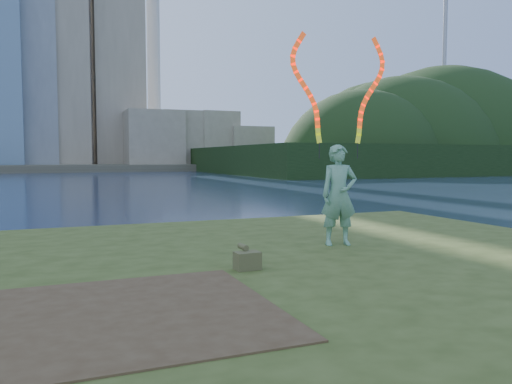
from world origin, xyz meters
name	(u,v)px	position (x,y,z in m)	size (l,w,h in m)	color
ground	(225,292)	(0.00, 0.00, 0.00)	(320.00, 320.00, 0.00)	#19253F
grassy_knoll	(277,309)	(0.00, -2.30, 0.34)	(20.00, 18.00, 0.80)	#374619
dirt_patch	(123,314)	(-2.20, -3.20, 0.81)	(3.20, 3.00, 0.02)	#47331E
far_shore	(69,167)	(0.00, 95.00, 0.60)	(320.00, 40.00, 1.20)	#4F493A
wooded_hill	(440,170)	(59.57, 59.96, 0.16)	(78.00, 50.00, 63.00)	black
woman_with_ribbons	(339,171)	(2.11, -0.43, 2.19)	(2.11, 0.65, 4.24)	#22764A
canvas_bag	(247,260)	(-0.23, -1.72, 0.94)	(0.38, 0.43, 0.35)	brown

